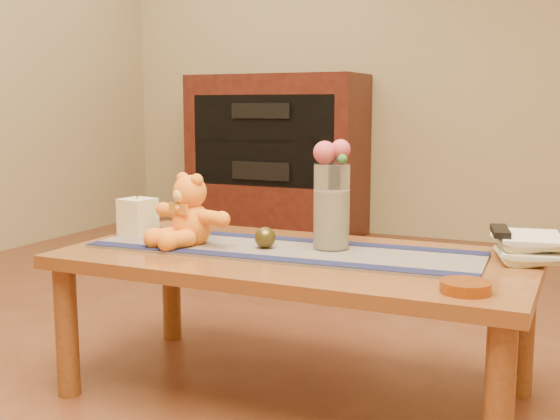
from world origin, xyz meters
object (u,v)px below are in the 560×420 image
at_px(amber_dish, 465,287).
at_px(teddy_bear, 191,210).
at_px(glass_vase, 332,207).
at_px(book_bottom, 499,256).
at_px(bronze_ball, 265,238).
at_px(tv_remote, 500,231).
at_px(pillar_candle, 138,216).

bearing_deg(amber_dish, teddy_bear, 166.73).
bearing_deg(glass_vase, book_bottom, 11.17).
bearing_deg(teddy_bear, glass_vase, 32.48).
distance_m(bronze_ball, tv_remote, 0.69).
bearing_deg(pillar_candle, teddy_bear, -13.38).
distance_m(book_bottom, amber_dish, 0.41).
bearing_deg(book_bottom, bronze_ball, 179.32).
xyz_separation_m(book_bottom, amber_dish, (-0.03, -0.41, 0.00)).
bearing_deg(tv_remote, pillar_candle, 174.11).
bearing_deg(glass_vase, tv_remote, 10.01).
distance_m(glass_vase, book_bottom, 0.51).
height_order(teddy_bear, glass_vase, glass_vase).
bearing_deg(teddy_bear, pillar_candle, -174.48).
height_order(pillar_candle, amber_dish, pillar_candle).
distance_m(pillar_candle, tv_remote, 1.18).
bearing_deg(tv_remote, glass_vase, 177.75).
distance_m(pillar_candle, glass_vase, 0.69).
xyz_separation_m(pillar_candle, tv_remote, (1.17, 0.13, 0.02)).
bearing_deg(bronze_ball, glass_vase, 22.91).
bearing_deg(amber_dish, glass_vase, 145.47).
height_order(pillar_candle, bronze_ball, pillar_candle).
relative_size(teddy_bear, amber_dish, 2.55).
bearing_deg(pillar_candle, book_bottom, 6.86).
relative_size(pillar_candle, tv_remote, 0.76).
relative_size(glass_vase, tv_remote, 1.62).
xyz_separation_m(teddy_bear, tv_remote, (0.92, 0.19, -0.03)).
xyz_separation_m(teddy_bear, bronze_ball, (0.25, 0.03, -0.07)).
relative_size(teddy_bear, bronze_ball, 4.74).
distance_m(bronze_ball, amber_dish, 0.69).
height_order(glass_vase, book_bottom, glass_vase).
relative_size(glass_vase, amber_dish, 2.12).
distance_m(teddy_bear, pillar_candle, 0.26).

